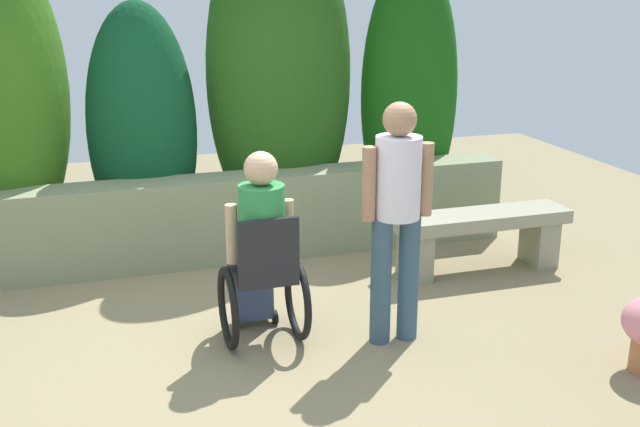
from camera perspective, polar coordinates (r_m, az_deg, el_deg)
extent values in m
plane|color=#887958|center=(5.31, -7.26, -9.70)|extent=(11.64, 11.64, 0.00)
cube|color=gray|center=(6.67, -9.95, -0.64)|extent=(5.84, 0.38, 0.75)
ellipsoid|color=#0E4122|center=(6.90, -12.98, 6.00)|extent=(0.94, 0.66, 2.20)
ellipsoid|color=#204C14|center=(7.11, -3.03, 10.13)|extent=(1.33, 0.93, 3.03)
ellipsoid|color=#165211|center=(7.54, 6.62, 8.77)|extent=(0.96, 0.67, 2.59)
cube|color=gray|center=(6.36, 7.01, -3.06)|extent=(0.20, 0.33, 0.40)
cube|color=gray|center=(6.91, 15.90, -1.95)|extent=(0.20, 0.33, 0.40)
cube|color=gray|center=(6.53, 11.78, -0.38)|extent=(1.53, 0.38, 0.11)
cube|color=black|center=(5.15, -4.27, -4.41)|extent=(0.40, 0.40, 0.06)
cube|color=black|center=(4.90, -3.84, -2.66)|extent=(0.40, 0.04, 0.40)
cube|color=black|center=(5.59, -4.94, -7.06)|extent=(0.28, 0.12, 0.03)
torus|color=black|center=(5.19, -6.81, -6.95)|extent=(0.05, 0.56, 0.56)
torus|color=black|center=(5.28, -1.67, -6.35)|extent=(0.05, 0.56, 0.56)
cylinder|color=black|center=(5.52, -6.20, -7.99)|extent=(0.03, 0.10, 0.10)
cylinder|color=black|center=(5.58, -3.35, -7.65)|extent=(0.03, 0.10, 0.10)
cube|color=#3B4A6D|center=(5.20, -4.55, -2.90)|extent=(0.30, 0.40, 0.16)
cube|color=#3B4A6D|center=(5.51, -4.94, -5.58)|extent=(0.26, 0.14, 0.43)
cylinder|color=#2E8745|center=(5.01, -4.31, -0.66)|extent=(0.30, 0.30, 0.50)
cylinder|color=tan|center=(5.05, -6.54, -1.52)|extent=(0.08, 0.08, 0.40)
cylinder|color=tan|center=(5.13, -2.38, -1.12)|extent=(0.08, 0.08, 0.40)
sphere|color=tan|center=(4.91, -4.40, 3.34)|extent=(0.22, 0.22, 0.22)
cylinder|color=#375267|center=(5.17, 4.52, -5.03)|extent=(0.14, 0.14, 0.88)
cylinder|color=#375267|center=(5.25, 6.56, -4.76)|extent=(0.14, 0.14, 0.88)
cylinder|color=silver|center=(4.99, 5.78, 2.66)|extent=(0.30, 0.30, 0.54)
cylinder|color=#A67957|center=(4.92, 3.63, 2.19)|extent=(0.09, 0.09, 0.49)
cylinder|color=#A67957|center=(5.07, 7.85, 2.52)|extent=(0.09, 0.09, 0.49)
sphere|color=#A67957|center=(4.91, 5.92, 6.95)|extent=(0.22, 0.22, 0.22)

